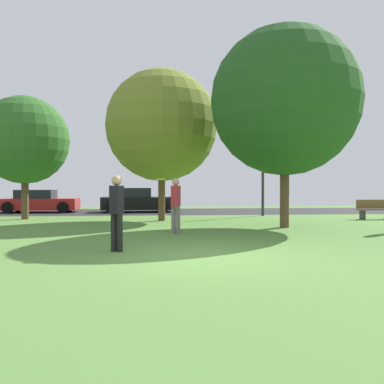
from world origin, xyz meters
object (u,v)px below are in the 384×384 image
object	(u,v)px
person_catcher	(176,203)
frisbee_disc	(160,179)
parked_car_black	(137,201)
street_lamp_post	(263,172)
maple_tree_near	(285,101)
oak_tree_left	(25,140)
park_bench	(374,209)
person_thrower	(117,209)
parked_car_red	(39,202)
oak_tree_center	(162,125)

from	to	relation	value
person_catcher	frisbee_disc	distance (m)	1.47
parked_car_black	street_lamp_post	bearing A→B (deg)	-29.63
maple_tree_near	oak_tree_left	world-z (taller)	maple_tree_near
parked_car_black	park_bench	bearing A→B (deg)	-30.03
person_thrower	frisbee_disc	bearing A→B (deg)	0.00
parked_car_black	park_bench	world-z (taller)	parked_car_black
person_catcher	parked_car_red	world-z (taller)	person_catcher
parked_car_red	street_lamp_post	xyz separation A→B (m)	(12.27, -3.89, 1.65)
oak_tree_left	oak_tree_center	xyz separation A→B (m)	(6.28, -1.40, 0.56)
oak_tree_center	street_lamp_post	bearing A→B (deg)	26.56
oak_tree_left	person_catcher	bearing A→B (deg)	-43.94
person_thrower	street_lamp_post	bearing A→B (deg)	-6.21
person_thrower	street_lamp_post	xyz separation A→B (m)	(6.42, 11.20, 1.25)
oak_tree_left	parked_car_red	distance (m)	5.99
frisbee_disc	street_lamp_post	size ratio (longest dim) A/B	0.08
oak_tree_left	parked_car_black	xyz separation A→B (m)	(4.92, 4.97, -3.00)
maple_tree_near	person_thrower	distance (m)	8.53
maple_tree_near	person_catcher	bearing A→B (deg)	-158.20
person_catcher	parked_car_black	distance (m)	11.52
frisbee_disc	oak_tree_center	bearing A→B (deg)	88.81
parked_car_red	person_thrower	bearing A→B (deg)	-68.79
oak_tree_center	park_bench	world-z (taller)	oak_tree_center
person_thrower	parked_car_black	world-z (taller)	person_thrower
person_thrower	park_bench	xyz separation A→B (m)	(10.95, 8.52, -0.54)
oak_tree_center	park_bench	size ratio (longest dim) A/B	4.17
oak_tree_center	person_catcher	size ratio (longest dim) A/B	3.72
park_bench	street_lamp_post	xyz separation A→B (m)	(-4.54, 2.68, 1.79)
oak_tree_center	person_thrower	distance (m)	9.24
oak_tree_left	park_bench	world-z (taller)	oak_tree_left
person_catcher	parked_car_black	world-z (taller)	person_catcher
person_catcher	street_lamp_post	distance (m)	9.13
frisbee_disc	street_lamp_post	world-z (taller)	street_lamp_post
maple_tree_near	parked_car_black	distance (m)	12.05
maple_tree_near	person_thrower	world-z (taller)	maple_tree_near
oak_tree_left	parked_car_red	size ratio (longest dim) A/B	1.31
maple_tree_near	parked_car_black	world-z (taller)	maple_tree_near
oak_tree_left	oak_tree_center	size ratio (longest dim) A/B	0.85
oak_tree_left	oak_tree_center	distance (m)	6.46
frisbee_disc	person_thrower	bearing A→B (deg)	-113.59
park_bench	street_lamp_post	distance (m)	5.57
person_catcher	park_bench	xyz separation A→B (m)	(9.39, 4.95, -0.54)
park_bench	street_lamp_post	size ratio (longest dim) A/B	0.36
oak_tree_center	person_catcher	distance (m)	5.96
oak_tree_center	frisbee_disc	xyz separation A→B (m)	(-0.13, -6.18, -2.46)
street_lamp_post	maple_tree_near	bearing A→B (deg)	-97.07
parked_car_red	park_bench	distance (m)	18.05
parked_car_red	street_lamp_post	world-z (taller)	street_lamp_post
oak_tree_left	street_lamp_post	world-z (taller)	oak_tree_left
parked_car_black	parked_car_red	bearing A→B (deg)	178.64
maple_tree_near	person_thrower	bearing A→B (deg)	-137.41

